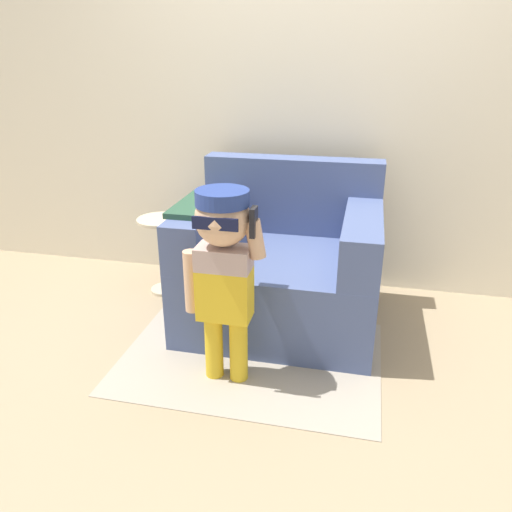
% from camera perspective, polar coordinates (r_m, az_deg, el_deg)
% --- Properties ---
extents(ground_plane, '(10.00, 10.00, 0.00)m').
position_cam_1_polar(ground_plane, '(3.04, 4.12, -7.45)').
color(ground_plane, '#998466').
extents(wall_back, '(10.00, 0.05, 2.60)m').
position_cam_1_polar(wall_back, '(3.29, 6.63, 18.59)').
color(wall_back, beige).
rests_on(wall_back, ground_plane).
extents(armchair, '(1.11, 0.93, 0.91)m').
position_cam_1_polar(armchair, '(2.94, 2.97, -1.25)').
color(armchair, '#475684').
rests_on(armchair, ground_plane).
extents(person_child, '(0.39, 0.29, 0.96)m').
position_cam_1_polar(person_child, '(2.26, -3.75, -0.29)').
color(person_child, gold).
rests_on(person_child, ground_plane).
extents(side_table, '(0.31, 0.31, 0.52)m').
position_cam_1_polar(side_table, '(3.33, -10.61, 0.88)').
color(side_table, beige).
rests_on(side_table, ground_plane).
extents(rug, '(1.35, 0.98, 0.01)m').
position_cam_1_polar(rug, '(2.71, -0.55, -11.40)').
color(rug, '#9E9384').
rests_on(rug, ground_plane).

